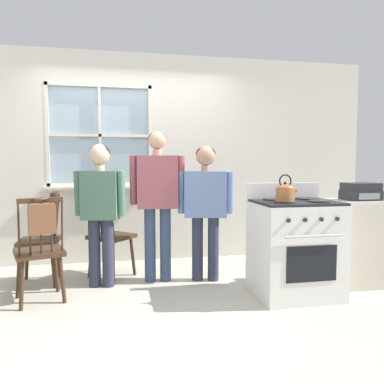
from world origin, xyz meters
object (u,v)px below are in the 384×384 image
(person_elderly_left, at_px, (100,201))
(side_counter, at_px, (358,242))
(stove, at_px, (295,247))
(stereo, at_px, (361,192))
(person_teen_center, at_px, (157,192))
(potted_plant, at_px, (117,180))
(kettle, at_px, (285,192))
(chair_by_window, at_px, (40,253))
(chair_center_cluster, at_px, (110,237))
(handbag, at_px, (42,218))
(person_adult_right, at_px, (206,199))
(chair_near_wall, at_px, (41,241))

(person_elderly_left, bearing_deg, side_counter, 2.82)
(person_elderly_left, relative_size, stove, 1.36)
(side_counter, xyz_separation_m, stereo, (0.00, -0.02, 0.54))
(person_teen_center, height_order, potted_plant, person_teen_center)
(kettle, relative_size, side_counter, 0.27)
(stove, distance_m, kettle, 0.59)
(chair_by_window, distance_m, chair_center_cluster, 0.90)
(handbag, bearing_deg, side_counter, 2.36)
(person_elderly_left, bearing_deg, chair_by_window, -136.60)
(person_adult_right, height_order, potted_plant, person_adult_right)
(chair_by_window, height_order, person_adult_right, person_adult_right)
(chair_by_window, height_order, handbag, same)
(chair_near_wall, height_order, stereo, stereo)
(person_adult_right, relative_size, side_counter, 1.63)
(side_counter, distance_m, stereo, 0.54)
(stove, bearing_deg, kettle, -142.88)
(side_counter, bearing_deg, stove, -165.67)
(chair_near_wall, height_order, side_counter, chair_near_wall)
(chair_center_cluster, relative_size, person_teen_center, 0.60)
(stove, relative_size, potted_plant, 4.35)
(person_elderly_left, xyz_separation_m, stove, (1.85, -0.64, -0.43))
(handbag, xyz_separation_m, stereo, (3.15, 0.11, 0.18))
(kettle, height_order, stereo, kettle)
(person_elderly_left, height_order, stereo, person_elderly_left)
(kettle, relative_size, potted_plant, 0.99)
(chair_center_cluster, bearing_deg, chair_by_window, 88.77)
(person_adult_right, height_order, kettle, person_adult_right)
(stove, bearing_deg, chair_center_cluster, 151.71)
(chair_by_window, xyz_separation_m, person_adult_right, (1.65, 0.32, 0.44))
(person_elderly_left, height_order, person_adult_right, person_elderly_left)
(chair_near_wall, height_order, stove, stove)
(chair_center_cluster, distance_m, handbag, 1.09)
(kettle, distance_m, handbag, 2.17)
(potted_plant, distance_m, side_counter, 2.93)
(chair_near_wall, bearing_deg, kettle, 65.23)
(person_teen_center, bearing_deg, stereo, -9.67)
(chair_by_window, relative_size, person_adult_right, 0.67)
(chair_near_wall, distance_m, chair_center_cluster, 0.72)
(person_teen_center, distance_m, stereo, 2.15)
(chair_near_wall, distance_m, person_teen_center, 1.34)
(potted_plant, bearing_deg, stereo, -28.57)
(kettle, xyz_separation_m, side_counter, (1.00, 0.34, -0.57))
(handbag, bearing_deg, person_teen_center, 30.32)
(chair_center_cluster, distance_m, stove, 2.01)
(chair_center_cluster, height_order, person_elderly_left, person_elderly_left)
(chair_center_cluster, relative_size, person_elderly_left, 0.66)
(chair_by_window, bearing_deg, person_elderly_left, -166.68)
(person_elderly_left, distance_m, kettle, 1.85)
(person_teen_center, relative_size, side_counter, 1.81)
(chair_center_cluster, bearing_deg, person_teen_center, -163.02)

